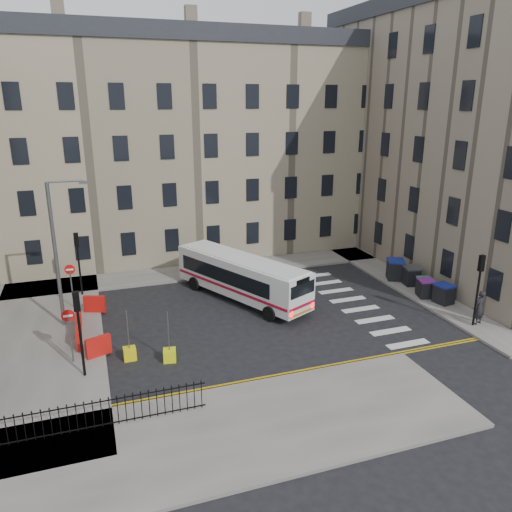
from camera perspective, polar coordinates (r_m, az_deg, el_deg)
ground at (r=30.45m, az=4.18°, el=-6.20°), size 120.00×120.00×0.00m
pavement_north at (r=36.63m, az=-9.86°, el=-2.13°), size 36.00×3.20×0.15m
pavement_east at (r=37.78m, az=14.43°, el=-1.82°), size 2.40×26.00×0.15m
pavement_west at (r=29.35m, az=-23.03°, el=-8.43°), size 6.00×22.00×0.15m
pavement_sw at (r=20.17m, az=-3.48°, el=-19.53°), size 20.00×6.00×0.15m
terrace_north at (r=41.43m, az=-13.51°, el=12.06°), size 38.30×10.80×17.20m
corner_east at (r=43.01m, az=26.18°, el=12.31°), size 17.80×24.30×19.20m
traffic_light_east at (r=29.67m, az=24.15°, el=-2.46°), size 0.28×0.22×4.10m
traffic_light_nw at (r=33.41m, az=-19.69°, el=0.21°), size 0.28×0.22×4.10m
traffic_light_sw at (r=23.52m, az=-19.61°, el=-6.99°), size 0.28×0.22×4.10m
streetlamp at (r=28.73m, az=-21.94°, el=0.29°), size 0.50×0.22×8.14m
no_entry_north at (r=31.76m, az=-20.43°, el=-2.26°), size 0.60×0.08×3.00m
no_entry_south at (r=25.24m, az=-20.58°, el=-7.39°), size 0.60×0.08×3.00m
roadworks_barriers at (r=28.53m, az=-18.87°, el=-7.42°), size 1.66×6.26×1.00m
iron_railings at (r=20.81m, az=-16.80°, el=-16.77°), size 7.80×0.04×1.20m
bus at (r=31.45m, az=-1.70°, el=-2.27°), size 6.42×10.01×2.73m
wheelie_bin_a at (r=32.93m, az=20.67°, el=-4.04°), size 1.11×1.23×1.21m
wheelie_bin_b at (r=33.53m, az=18.81°, el=-3.49°), size 1.18×1.28×1.17m
wheelie_bin_c at (r=33.86m, az=18.74°, el=-3.31°), size 1.12×1.22×1.14m
wheelie_bin_d at (r=35.44m, az=17.33°, el=-2.15°), size 1.21×1.33×1.25m
wheelie_bin_e at (r=36.15m, az=15.63°, el=-1.47°), size 1.54×1.62×1.41m
pedestrian at (r=30.54m, az=24.16°, el=-5.39°), size 0.84×0.69×1.98m
bollard_yellow at (r=25.66m, az=-14.23°, el=-10.76°), size 0.61×0.61×0.60m
bollard_chevron at (r=25.11m, az=-9.84°, el=-11.11°), size 0.70×0.70×0.60m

